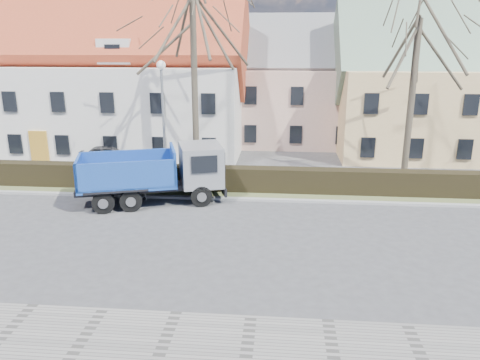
# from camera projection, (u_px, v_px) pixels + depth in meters

# --- Properties ---
(ground) EXTENTS (120.00, 120.00, 0.00)m
(ground) POSITION_uv_depth(u_px,v_px,m) (208.00, 235.00, 19.64)
(ground) COLOR #404042
(curb_far) EXTENTS (80.00, 0.30, 0.12)m
(curb_far) POSITION_uv_depth(u_px,v_px,m) (222.00, 198.00, 24.02)
(curb_far) COLOR gray
(curb_far) RESTS_ON ground
(grass_strip) EXTENTS (80.00, 3.00, 0.10)m
(grass_strip) POSITION_uv_depth(u_px,v_px,m) (226.00, 189.00, 25.55)
(grass_strip) COLOR #515C33
(grass_strip) RESTS_ON ground
(hedge) EXTENTS (60.00, 0.90, 1.30)m
(hedge) POSITION_uv_depth(u_px,v_px,m) (225.00, 180.00, 25.19)
(hedge) COLOR black
(hedge) RESTS_ON ground
(building_white) EXTENTS (26.80, 10.80, 9.50)m
(building_white) POSITION_uv_depth(u_px,v_px,m) (67.00, 85.00, 34.71)
(building_white) COLOR silver
(building_white) RESTS_ON ground
(building_pink) EXTENTS (10.80, 8.80, 8.00)m
(building_pink) POSITION_uv_depth(u_px,v_px,m) (296.00, 92.00, 37.27)
(building_pink) COLOR tan
(building_pink) RESTS_ON ground
(building_yellow) EXTENTS (18.80, 10.80, 8.50)m
(building_yellow) POSITION_uv_depth(u_px,v_px,m) (466.00, 94.00, 33.29)
(building_yellow) COLOR #DEB87A
(building_yellow) RESTS_ON ground
(tree_1) EXTENTS (9.20, 9.20, 12.65)m
(tree_1) POSITION_uv_depth(u_px,v_px,m) (194.00, 69.00, 26.15)
(tree_1) COLOR #433B2E
(tree_1) RESTS_ON ground
(tree_2) EXTENTS (8.00, 8.00, 11.00)m
(tree_2) POSITION_uv_depth(u_px,v_px,m) (413.00, 86.00, 25.34)
(tree_2) COLOR #433B2E
(tree_2) RESTS_ON ground
(dump_truck) EXTENTS (7.87, 4.84, 2.95)m
(dump_truck) POSITION_uv_depth(u_px,v_px,m) (147.00, 174.00, 23.17)
(dump_truck) COLOR navy
(dump_truck) RESTS_ON ground
(streetlight) EXTENTS (0.54, 0.54, 6.94)m
(streetlight) POSITION_uv_depth(u_px,v_px,m) (164.00, 124.00, 25.65)
(streetlight) COLOR #939698
(streetlight) RESTS_ON ground
(cart_frame) EXTENTS (0.76, 0.53, 0.64)m
(cart_frame) POSITION_uv_depth(u_px,v_px,m) (138.00, 194.00, 23.98)
(cart_frame) COLOR silver
(cart_frame) RESTS_ON ground
(parked_car_a) EXTENTS (4.08, 1.82, 1.36)m
(parked_car_a) POSITION_uv_depth(u_px,v_px,m) (111.00, 155.00, 30.64)
(parked_car_a) COLOR #353537
(parked_car_a) RESTS_ON ground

